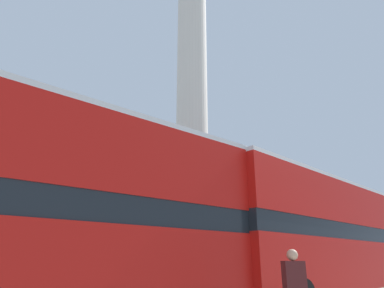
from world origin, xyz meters
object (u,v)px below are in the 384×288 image
at_px(bus_b, 128,216).
at_px(street_lamp, 282,229).
at_px(monument_column, 192,119).
at_px(bus_a, 321,235).

distance_m(bus_b, street_lamp, 10.34).
height_order(bus_b, street_lamp, street_lamp).
bearing_deg(bus_b, street_lamp, 16.58).
bearing_deg(monument_column, bus_a, -78.31).
xyz_separation_m(monument_column, bus_b, (-7.07, -6.47, -6.39)).
bearing_deg(bus_a, bus_b, 177.34).
bearing_deg(bus_a, monument_column, 96.78).
relative_size(bus_b, street_lamp, 2.06).
distance_m(monument_column, street_lamp, 7.35).
relative_size(bus_a, street_lamp, 2.13).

